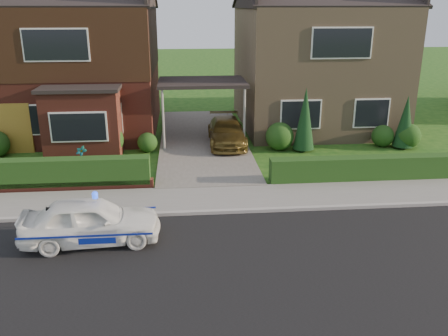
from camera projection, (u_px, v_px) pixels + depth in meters
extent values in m
plane|color=#174713|center=(225.00, 267.00, 11.22)|extent=(120.00, 120.00, 0.00)
cube|color=black|center=(225.00, 267.00, 11.22)|extent=(60.00, 6.00, 0.02)
cube|color=#9E9993|center=(216.00, 212.00, 14.08)|extent=(60.00, 0.16, 0.12)
cube|color=slate|center=(213.00, 199.00, 15.07)|extent=(60.00, 2.00, 0.10)
cube|color=#666059|center=(203.00, 140.00, 21.56)|extent=(3.80, 12.00, 0.12)
cube|color=maroon|center=(80.00, 70.00, 22.97)|extent=(7.20, 8.00, 5.80)
cube|color=white|center=(25.00, 120.00, 19.54)|extent=(1.80, 0.08, 1.30)
cube|color=white|center=(103.00, 118.00, 19.81)|extent=(1.60, 0.08, 1.30)
cube|color=white|center=(56.00, 45.00, 18.70)|extent=(2.60, 0.08, 1.30)
cube|color=black|center=(77.00, 39.00, 22.50)|extent=(7.26, 8.06, 2.90)
cube|color=maroon|center=(82.00, 124.00, 19.12)|extent=(3.00, 1.40, 2.70)
cube|color=black|center=(79.00, 89.00, 18.66)|extent=(3.20, 1.60, 0.14)
cube|color=#8F7657|center=(314.00, 68.00, 23.96)|extent=(7.20, 8.00, 5.80)
cube|color=white|center=(301.00, 115.00, 20.53)|extent=(1.80, 0.08, 1.30)
cube|color=white|center=(371.00, 113.00, 20.80)|extent=(1.60, 0.08, 1.30)
cube|color=white|center=(342.00, 43.00, 19.69)|extent=(2.60, 0.08, 1.30)
cube|color=black|center=(202.00, 82.00, 20.70)|extent=(3.80, 3.00, 0.14)
cylinder|color=gray|center=(163.00, 120.00, 19.68)|extent=(0.10, 0.10, 2.70)
cylinder|color=gray|center=(244.00, 119.00, 19.97)|extent=(0.10, 0.10, 2.70)
cube|color=olive|center=(4.00, 129.00, 19.56)|extent=(2.20, 0.10, 2.10)
cube|color=maroon|center=(36.00, 187.00, 15.66)|extent=(7.70, 0.25, 0.36)
cube|color=#123813|center=(38.00, 191.00, 15.86)|extent=(7.50, 0.55, 0.90)
cube|color=#123813|center=(374.00, 181.00, 16.76)|extent=(7.50, 0.55, 0.80)
sphere|color=#123813|center=(107.00, 140.00, 19.43)|extent=(1.32, 1.32, 1.32)
sphere|color=#123813|center=(147.00, 142.00, 19.92)|extent=(0.84, 0.84, 0.84)
sphere|color=#123813|center=(280.00, 136.00, 20.15)|extent=(1.20, 1.20, 1.20)
sphere|color=#123813|center=(383.00, 136.00, 20.68)|extent=(0.96, 0.96, 0.96)
sphere|color=#123813|center=(408.00, 136.00, 20.46)|extent=(1.08, 1.08, 1.08)
cone|color=black|center=(305.00, 121.00, 19.82)|extent=(0.90, 0.90, 2.60)
cone|color=black|center=(405.00, 123.00, 20.26)|extent=(0.90, 0.90, 2.20)
imported|color=white|center=(91.00, 221.00, 12.22)|extent=(1.69, 3.64, 1.21)
sphere|color=#193FF2|center=(95.00, 197.00, 12.01)|extent=(0.17, 0.17, 0.17)
cube|color=navy|center=(86.00, 236.00, 11.55)|extent=(3.26, 0.01, 0.05)
cube|color=navy|center=(96.00, 212.00, 12.91)|extent=(3.26, 0.01, 0.05)
ellipsoid|color=black|center=(49.00, 215.00, 11.95)|extent=(0.22, 0.17, 0.21)
sphere|color=white|center=(49.00, 217.00, 11.90)|extent=(0.11, 0.11, 0.11)
sphere|color=black|center=(49.00, 211.00, 11.89)|extent=(0.13, 0.13, 0.13)
cone|color=black|center=(47.00, 208.00, 11.88)|extent=(0.04, 0.04, 0.05)
cone|color=black|center=(51.00, 208.00, 11.88)|extent=(0.04, 0.04, 0.05)
imported|color=brown|center=(227.00, 132.00, 20.60)|extent=(1.62, 3.85, 1.11)
imported|color=gray|center=(82.00, 158.00, 17.92)|extent=(0.53, 0.46, 0.84)
imported|color=gray|center=(76.00, 148.00, 19.12)|extent=(0.55, 0.55, 0.84)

